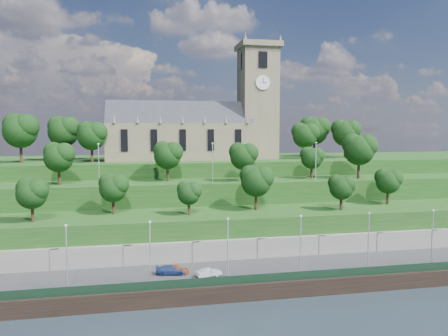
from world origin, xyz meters
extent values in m
plane|color=#1C232D|center=(0.00, 0.00, 0.00)|extent=(320.00, 320.00, 0.00)
cube|color=#2D2D30|center=(0.00, 6.00, 1.00)|extent=(160.00, 12.00, 2.00)
cube|color=black|center=(0.00, -0.05, 1.10)|extent=(160.00, 0.50, 2.20)
cube|color=black|center=(0.00, 0.60, 2.60)|extent=(160.00, 0.10, 1.20)
cube|color=slate|center=(0.00, 12.00, 2.50)|extent=(160.00, 2.00, 5.00)
cube|color=slate|center=(-25.00, 11.20, 2.50)|extent=(1.20, 0.60, 5.00)
cube|color=slate|center=(-15.00, 11.20, 2.50)|extent=(1.20, 0.60, 5.00)
cube|color=slate|center=(-5.00, 11.20, 2.50)|extent=(1.20, 0.60, 5.00)
cube|color=slate|center=(5.00, 11.20, 2.50)|extent=(1.20, 0.60, 5.00)
cube|color=slate|center=(15.00, 11.20, 2.50)|extent=(1.20, 0.60, 5.00)
cube|color=slate|center=(25.00, 11.20, 2.50)|extent=(1.20, 0.60, 5.00)
cube|color=slate|center=(35.00, 11.20, 2.50)|extent=(1.20, 0.60, 5.00)
cube|color=#193F15|center=(0.00, 18.00, 4.00)|extent=(160.00, 12.00, 8.00)
cube|color=#193F15|center=(0.00, 29.00, 6.00)|extent=(160.00, 10.00, 12.00)
cube|color=#193F15|center=(0.00, 50.00, 7.50)|extent=(160.00, 32.00, 15.00)
cube|color=#685F49|center=(-4.00, 46.00, 19.00)|extent=(32.00, 12.00, 8.00)
cube|color=#26282E|center=(-4.00, 46.00, 23.00)|extent=(32.00, 10.18, 10.18)
cone|color=#685F49|center=(-18.00, 40.00, 23.90)|extent=(0.70, 0.70, 1.80)
cone|color=#685F49|center=(-13.33, 40.00, 23.90)|extent=(0.70, 0.70, 1.80)
cone|color=#685F49|center=(-8.67, 40.00, 23.90)|extent=(0.70, 0.70, 1.80)
cone|color=#685F49|center=(-4.00, 40.00, 23.90)|extent=(0.70, 0.70, 1.80)
cone|color=#685F49|center=(0.67, 40.00, 23.90)|extent=(0.70, 0.70, 1.80)
cone|color=#685F49|center=(5.33, 40.00, 23.90)|extent=(0.70, 0.70, 1.80)
cone|color=#685F49|center=(10.00, 40.00, 23.90)|extent=(0.70, 0.70, 1.80)
cube|color=black|center=(-16.00, 39.92, 19.50)|extent=(1.40, 0.25, 4.50)
cube|color=black|center=(-10.00, 39.92, 19.50)|extent=(1.40, 0.25, 4.50)
cube|color=black|center=(-4.00, 39.92, 19.50)|extent=(1.40, 0.25, 4.50)
cube|color=black|center=(2.00, 39.92, 19.50)|extent=(1.40, 0.25, 4.50)
cube|color=black|center=(8.00, 39.92, 19.50)|extent=(1.40, 0.25, 4.50)
cube|color=#685F49|center=(14.00, 46.00, 27.50)|extent=(8.00, 8.00, 25.00)
cube|color=#685F49|center=(14.00, 46.00, 40.60)|extent=(9.20, 9.20, 1.20)
cone|color=#685F49|center=(10.00, 42.00, 41.80)|extent=(0.80, 0.80, 1.60)
cone|color=#685F49|center=(10.00, 50.00, 41.80)|extent=(0.80, 0.80, 1.60)
cone|color=#685F49|center=(18.00, 42.00, 41.80)|extent=(0.80, 0.80, 1.60)
cone|color=#685F49|center=(18.00, 50.00, 41.80)|extent=(0.80, 0.80, 1.60)
cube|color=black|center=(14.00, 41.92, 37.00)|extent=(2.00, 0.25, 3.50)
cube|color=black|center=(14.00, 50.08, 37.00)|extent=(2.00, 0.25, 3.50)
cube|color=black|center=(9.92, 46.00, 37.00)|extent=(0.25, 2.00, 3.50)
cube|color=black|center=(18.08, 46.00, 37.00)|extent=(0.25, 2.00, 3.50)
cylinder|color=white|center=(14.00, 41.88, 32.00)|extent=(3.20, 0.30, 3.20)
cylinder|color=white|center=(18.12, 46.00, 32.00)|extent=(0.30, 3.20, 3.20)
cube|color=black|center=(14.00, 41.70, 32.50)|extent=(0.12, 0.05, 1.10)
cube|color=black|center=(14.40, 41.70, 32.00)|extent=(0.80, 0.05, 0.12)
cylinder|color=black|center=(-28.78, 16.00, 9.44)|extent=(0.49, 0.49, 2.87)
sphere|color=black|center=(-28.78, 16.00, 12.22)|extent=(4.47, 4.47, 4.47)
sphere|color=black|center=(-27.89, 15.55, 12.89)|extent=(3.35, 3.35, 3.35)
sphere|color=black|center=(-29.56, 16.56, 13.11)|extent=(3.13, 3.13, 3.13)
cylinder|color=black|center=(-17.35, 20.00, 9.43)|extent=(0.49, 0.49, 2.86)
sphere|color=black|center=(-17.35, 20.00, 12.20)|extent=(4.45, 4.45, 4.45)
sphere|color=black|center=(-16.46, 19.55, 12.86)|extent=(3.34, 3.34, 3.34)
sphere|color=black|center=(-18.12, 20.56, 13.09)|extent=(3.12, 3.12, 3.12)
cylinder|color=black|center=(-5.40, 17.00, 9.17)|extent=(0.46, 0.46, 2.34)
sphere|color=black|center=(-5.40, 17.00, 11.44)|extent=(3.65, 3.65, 3.65)
sphere|color=black|center=(-4.67, 16.64, 11.98)|extent=(2.73, 2.73, 2.73)
sphere|color=black|center=(-6.03, 17.46, 12.17)|extent=(2.55, 2.55, 2.55)
cylinder|color=black|center=(6.31, 19.00, 9.66)|extent=(0.51, 0.51, 3.32)
sphere|color=black|center=(6.31, 19.00, 12.87)|extent=(5.17, 5.17, 5.17)
sphere|color=black|center=(7.34, 18.48, 13.65)|extent=(3.88, 3.88, 3.88)
sphere|color=black|center=(5.41, 19.65, 13.91)|extent=(3.62, 3.62, 3.62)
cylinder|color=black|center=(20.45, 16.00, 9.31)|extent=(0.48, 0.48, 2.63)
sphere|color=black|center=(20.45, 16.00, 11.86)|extent=(4.09, 4.09, 4.09)
sphere|color=black|center=(21.27, 15.59, 12.47)|extent=(3.07, 3.07, 3.07)
sphere|color=black|center=(19.74, 16.51, 12.67)|extent=(2.86, 2.86, 2.86)
cylinder|color=black|center=(31.64, 20.00, 9.41)|extent=(0.48, 0.48, 2.81)
sphere|color=black|center=(31.64, 20.00, 12.12)|extent=(4.37, 4.37, 4.37)
sphere|color=black|center=(32.52, 19.56, 12.78)|extent=(3.28, 3.28, 3.28)
sphere|color=black|center=(30.87, 20.55, 13.00)|extent=(3.06, 3.06, 3.06)
cylinder|color=black|center=(-26.90, 28.00, 13.62)|extent=(0.50, 0.50, 3.25)
sphere|color=black|center=(-26.90, 28.00, 16.76)|extent=(5.05, 5.05, 5.05)
sphere|color=black|center=(-25.89, 27.49, 17.52)|extent=(3.79, 3.79, 3.79)
sphere|color=black|center=(-27.79, 28.63, 17.78)|extent=(3.54, 3.54, 3.54)
cylinder|color=black|center=(-7.87, 30.00, 13.62)|extent=(0.50, 0.50, 3.24)
sphere|color=black|center=(-7.87, 30.00, 16.75)|extent=(5.04, 5.04, 5.04)
sphere|color=black|center=(-6.87, 29.50, 17.51)|extent=(3.78, 3.78, 3.78)
sphere|color=black|center=(-8.76, 30.63, 17.76)|extent=(3.53, 3.53, 3.53)
cylinder|color=black|center=(5.94, 27.00, 13.57)|extent=(0.50, 0.50, 3.14)
sphere|color=black|center=(5.94, 27.00, 16.60)|extent=(4.88, 4.88, 4.88)
sphere|color=black|center=(6.92, 26.51, 17.33)|extent=(3.66, 3.66, 3.66)
sphere|color=black|center=(5.09, 27.61, 17.58)|extent=(3.42, 3.42, 3.42)
cylinder|color=black|center=(20.43, 29.00, 13.36)|extent=(0.48, 0.48, 2.72)
sphere|color=black|center=(20.43, 29.00, 15.99)|extent=(4.23, 4.23, 4.23)
sphere|color=black|center=(21.28, 28.58, 16.62)|extent=(3.17, 3.17, 3.17)
sphere|color=black|center=(19.69, 29.53, 16.83)|extent=(2.96, 2.96, 2.96)
cylinder|color=black|center=(29.46, 27.00, 13.92)|extent=(0.53, 0.53, 3.84)
sphere|color=black|center=(29.46, 27.00, 17.64)|extent=(5.98, 5.98, 5.98)
sphere|color=black|center=(30.66, 26.40, 18.53)|extent=(4.48, 4.48, 4.48)
sphere|color=black|center=(28.42, 27.75, 18.83)|extent=(4.18, 4.18, 4.18)
cylinder|color=black|center=(-36.42, 42.00, 17.15)|extent=(0.55, 0.55, 4.31)
sphere|color=black|center=(-36.42, 42.00, 21.32)|extent=(6.70, 6.70, 6.70)
sphere|color=black|center=(-35.08, 41.33, 22.32)|extent=(5.03, 5.03, 5.03)
sphere|color=black|center=(-37.59, 42.84, 22.66)|extent=(4.69, 4.69, 4.69)
cylinder|color=black|center=(-29.17, 48.00, 17.09)|extent=(0.55, 0.55, 4.17)
sphere|color=black|center=(-29.17, 48.00, 21.12)|extent=(6.49, 6.49, 6.49)
sphere|color=black|center=(-27.87, 47.35, 22.09)|extent=(4.87, 4.87, 4.87)
sphere|color=black|center=(-30.31, 48.81, 22.41)|extent=(4.54, 4.54, 4.54)
cylinder|color=black|center=(-22.47, 40.00, 16.81)|extent=(0.52, 0.52, 3.62)
sphere|color=black|center=(-22.47, 40.00, 20.32)|extent=(5.64, 5.64, 5.64)
sphere|color=black|center=(-21.35, 39.44, 21.16)|extent=(4.23, 4.23, 4.23)
sphere|color=black|center=(-23.46, 40.70, 21.44)|extent=(3.95, 3.95, 3.95)
cylinder|color=black|center=(24.07, 42.00, 16.78)|extent=(0.52, 0.52, 3.57)
sphere|color=black|center=(24.07, 42.00, 20.23)|extent=(5.55, 5.55, 5.55)
sphere|color=black|center=(25.18, 41.45, 21.06)|extent=(4.16, 4.16, 4.16)
sphere|color=black|center=(23.10, 42.69, 21.34)|extent=(3.88, 3.88, 3.88)
cylinder|color=black|center=(29.74, 50.00, 17.14)|extent=(0.55, 0.55, 4.27)
sphere|color=black|center=(29.74, 50.00, 21.27)|extent=(6.65, 6.65, 6.65)
sphere|color=black|center=(31.07, 49.34, 22.27)|extent=(4.99, 4.99, 4.99)
sphere|color=black|center=(28.58, 50.83, 22.60)|extent=(4.65, 4.65, 4.65)
cylinder|color=black|center=(35.01, 44.00, 16.95)|extent=(0.53, 0.53, 3.91)
sphere|color=black|center=(35.01, 44.00, 20.73)|extent=(6.08, 6.08, 6.08)
sphere|color=black|center=(36.23, 43.39, 21.65)|extent=(4.56, 4.56, 4.56)
sphere|color=black|center=(33.94, 44.76, 21.95)|extent=(4.26, 4.26, 4.26)
cylinder|color=#B2B2B7|center=(-22.00, 2.50, 6.01)|extent=(0.16, 0.16, 8.02)
sphere|color=silver|center=(-22.00, 2.50, 10.14)|extent=(0.36, 0.36, 0.36)
cylinder|color=#B2B2B7|center=(-12.00, 2.50, 6.01)|extent=(0.16, 0.16, 8.02)
sphere|color=silver|center=(-12.00, 2.50, 10.14)|extent=(0.36, 0.36, 0.36)
cylinder|color=#B2B2B7|center=(-2.00, 2.50, 6.01)|extent=(0.16, 0.16, 8.02)
sphere|color=silver|center=(-2.00, 2.50, 10.14)|extent=(0.36, 0.36, 0.36)
cylinder|color=#B2B2B7|center=(8.00, 2.50, 6.01)|extent=(0.16, 0.16, 8.02)
sphere|color=silver|center=(8.00, 2.50, 10.14)|extent=(0.36, 0.36, 0.36)
cylinder|color=#B2B2B7|center=(18.00, 2.50, 6.01)|extent=(0.16, 0.16, 8.02)
sphere|color=silver|center=(18.00, 2.50, 10.14)|extent=(0.36, 0.36, 0.36)
cylinder|color=#B2B2B7|center=(28.00, 2.50, 6.01)|extent=(0.16, 0.16, 8.02)
sphere|color=silver|center=(28.00, 2.50, 10.14)|extent=(0.36, 0.36, 0.36)
cylinder|color=#B2B2B7|center=(-20.00, 26.00, 15.53)|extent=(0.16, 0.16, 7.06)
sphere|color=silver|center=(-20.00, 26.00, 19.18)|extent=(0.36, 0.36, 0.36)
cylinder|color=#B2B2B7|center=(0.00, 26.00, 15.53)|extent=(0.16, 0.16, 7.06)
sphere|color=silver|center=(0.00, 26.00, 19.18)|extent=(0.36, 0.36, 0.36)
cylinder|color=#B2B2B7|center=(20.00, 26.00, 15.53)|extent=(0.16, 0.16, 7.06)
sphere|color=silver|center=(20.00, 26.00, 19.18)|extent=(0.36, 0.36, 0.36)
imported|color=#A2461B|center=(-8.54, 6.42, 2.61)|extent=(3.88, 2.64, 1.23)
imported|color=#A9A9AD|center=(-4.24, 4.37, 2.57)|extent=(3.67, 2.11, 1.14)
imported|color=navy|center=(-9.12, 6.25, 2.60)|extent=(4.39, 2.41, 1.20)
camera|label=1|loc=(-13.28, -52.03, 21.72)|focal=35.00mm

